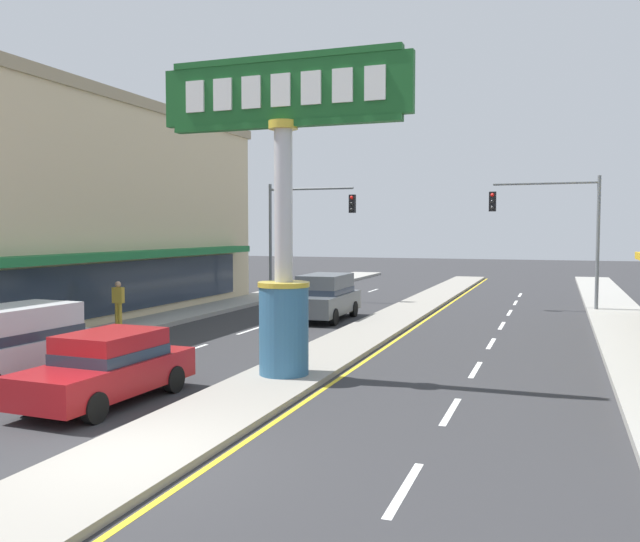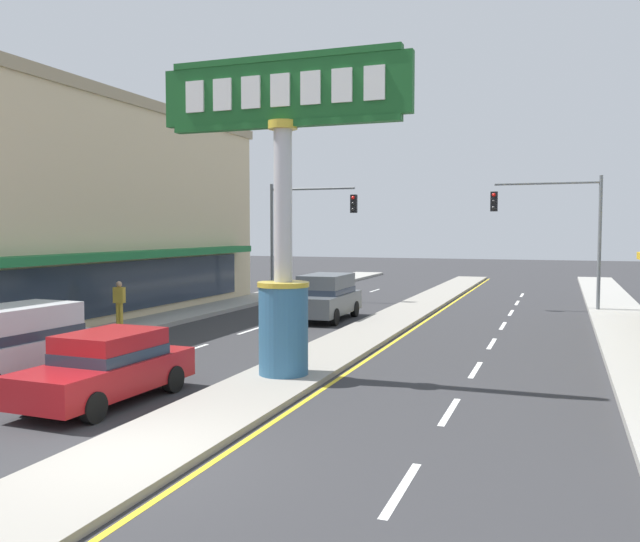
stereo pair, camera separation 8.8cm
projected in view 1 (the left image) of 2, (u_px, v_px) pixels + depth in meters
ground_plane at (131, 463)px, 10.76m from camera, size 160.00×160.00×0.00m
median_strip at (392, 319)px, 27.68m from camera, size 2.19×52.00×0.14m
sidewalk_left at (180, 315)px, 28.78m from camera, size 2.39×60.00×0.18m
sidewalk_right at (633, 337)px, 22.81m from camera, size 2.39×60.00×0.18m
lane_markings at (384, 325)px, 26.41m from camera, size 8.93×52.00×0.01m
district_sign at (283, 219)px, 16.50m from camera, size 6.48×1.30×7.87m
storefront_left at (26, 210)px, 27.90m from camera, size 10.55×23.21×9.22m
traffic_light_left_side at (301, 221)px, 34.98m from camera, size 4.86×0.46×6.20m
traffic_light_right_side at (557, 219)px, 30.49m from camera, size 4.86×0.46×6.20m
sedan_near_right_lane at (108, 367)px, 14.49m from camera, size 1.97×4.37×1.53m
suv_far_right_lane at (13, 344)px, 16.23m from camera, size 2.16×4.70×1.90m
suv_near_left_lane at (325, 296)px, 27.91m from camera, size 2.02×4.63×1.90m
pedestrian_near_kerb at (118, 301)px, 24.45m from camera, size 0.42×0.27×1.70m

